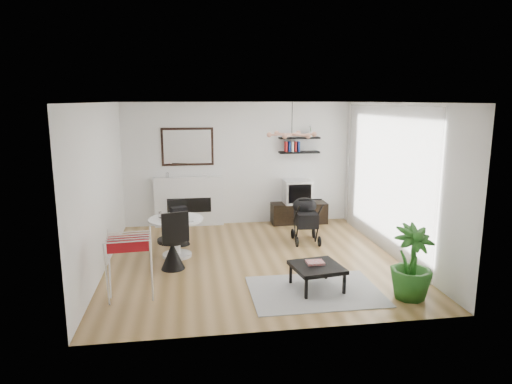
{
  "coord_description": "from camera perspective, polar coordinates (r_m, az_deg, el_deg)",
  "views": [
    {
      "loc": [
        -1.1,
        -7.48,
        2.74
      ],
      "look_at": [
        0.09,
        0.4,
        1.13
      ],
      "focal_mm": 32.0,
      "sensor_mm": 36.0,
      "label": 1
    }
  ],
  "objects": [
    {
      "name": "drinking_glass",
      "position": [
        8.24,
        -11.89,
        -2.79
      ],
      "size": [
        0.06,
        0.06,
        0.1
      ],
      "primitive_type": "cylinder",
      "color": "white",
      "rests_on": "dining_table"
    },
    {
      "name": "shelf_lower",
      "position": [
        10.21,
        5.4,
        4.97
      ],
      "size": [
        0.9,
        0.25,
        0.04
      ],
      "primitive_type": "cube",
      "color": "black",
      "rests_on": "wall_back"
    },
    {
      "name": "laptop",
      "position": [
        8.12,
        -10.62,
        -3.22
      ],
      "size": [
        0.42,
        0.36,
        0.03
      ],
      "primitive_type": "imported",
      "rotation": [
        0.0,
        0.0,
        0.45
      ],
      "color": "black",
      "rests_on": "dining_table"
    },
    {
      "name": "floor",
      "position": [
        8.04,
        -0.18,
        -8.5
      ],
      "size": [
        5.0,
        5.0,
        0.0
      ],
      "primitive_type": "plane",
      "color": "olive",
      "rests_on": "ground"
    },
    {
      "name": "rug",
      "position": [
        6.85,
        7.37,
        -12.19
      ],
      "size": [
        1.88,
        1.36,
        0.01
      ],
      "primitive_type": "cube",
      "color": "gray",
      "rests_on": "floor"
    },
    {
      "name": "stroller",
      "position": [
        9.01,
        6.21,
        -3.61
      ],
      "size": [
        0.54,
        0.81,
        0.96
      ],
      "rotation": [
        0.0,
        0.0,
        -0.07
      ],
      "color": "black",
      "rests_on": "floor"
    },
    {
      "name": "chair_near",
      "position": [
        7.64,
        -10.35,
        -7.23
      ],
      "size": [
        0.52,
        0.53,
        1.01
      ],
      "rotation": [
        0.0,
        0.0,
        3.45
      ],
      "color": "black",
      "rests_on": "floor"
    },
    {
      "name": "coffee_table",
      "position": [
        6.82,
        7.63,
        -9.39
      ],
      "size": [
        0.78,
        0.78,
        0.35
      ],
      "rotation": [
        0.0,
        0.0,
        0.15
      ],
      "color": "black",
      "rests_on": "rug"
    },
    {
      "name": "fireplace",
      "position": [
        10.11,
        -8.38,
        -0.42
      ],
      "size": [
        1.5,
        0.17,
        2.16
      ],
      "color": "white",
      "rests_on": "floor"
    },
    {
      "name": "pendant_lamp",
      "position": [
        8.0,
        4.5,
        7.17
      ],
      "size": [
        0.9,
        0.9,
        0.1
      ],
      "primitive_type": null,
      "color": "tan",
      "rests_on": "ceiling"
    },
    {
      "name": "potted_plant",
      "position": [
        6.76,
        18.87,
        -8.35
      ],
      "size": [
        0.69,
        0.69,
        1.05
      ],
      "primitive_type": "imported",
      "rotation": [
        0.0,
        0.0,
        0.2
      ],
      "color": "#225B1A",
      "rests_on": "floor"
    },
    {
      "name": "ceiling",
      "position": [
        7.56,
        -0.19,
        11.13
      ],
      "size": [
        5.0,
        5.0,
        0.0
      ],
      "primitive_type": "plane",
      "color": "white",
      "rests_on": "wall_back"
    },
    {
      "name": "sheer_curtain",
      "position": [
        8.55,
        15.74,
        1.64
      ],
      "size": [
        0.04,
        3.6,
        2.6
      ],
      "primitive_type": "cube",
      "color": "white",
      "rests_on": "wall_right"
    },
    {
      "name": "drying_rack",
      "position": [
        6.6,
        -15.49,
        -8.92
      ],
      "size": [
        0.67,
        0.63,
        0.93
      ],
      "rotation": [
        0.0,
        0.0,
        0.08
      ],
      "color": "white",
      "rests_on": "floor"
    },
    {
      "name": "wall_right",
      "position": [
        8.41,
        16.92,
        1.42
      ],
      "size": [
        0.0,
        5.0,
        5.0
      ],
      "primitive_type": "plane",
      "rotation": [
        1.57,
        0.0,
        -1.57
      ],
      "color": "white",
      "rests_on": "floor"
    },
    {
      "name": "wall_back",
      "position": [
        10.13,
        -2.25,
        3.53
      ],
      "size": [
        5.0,
        0.0,
        5.0
      ],
      "primitive_type": "plane",
      "rotation": [
        1.57,
        0.0,
        0.0
      ],
      "color": "white",
      "rests_on": "floor"
    },
    {
      "name": "black_bag",
      "position": [
        8.28,
        -9.62,
        -2.42
      ],
      "size": [
        0.31,
        0.24,
        0.17
      ],
      "primitive_type": "cube",
      "rotation": [
        0.0,
        0.0,
        0.31
      ],
      "color": "black",
      "rests_on": "dining_table"
    },
    {
      "name": "newspaper",
      "position": [
        8.0,
        -8.8,
        -3.46
      ],
      "size": [
        0.34,
        0.29,
        0.01
      ],
      "primitive_type": "cube",
      "rotation": [
        0.0,
        0.0,
        -0.11
      ],
      "color": "silver",
      "rests_on": "dining_table"
    },
    {
      "name": "wall_left",
      "position": [
        7.73,
        -18.84,
        0.46
      ],
      "size": [
        0.0,
        5.0,
        5.0
      ],
      "primitive_type": "plane",
      "rotation": [
        1.57,
        0.0,
        1.57
      ],
      "color": "white",
      "rests_on": "floor"
    },
    {
      "name": "dining_table",
      "position": [
        8.2,
        -9.93,
        -4.87
      ],
      "size": [
        0.96,
        0.96,
        0.7
      ],
      "color": "white",
      "rests_on": "floor"
    },
    {
      "name": "shelf_upper",
      "position": [
        10.18,
        5.44,
        6.76
      ],
      "size": [
        0.9,
        0.25,
        0.04
      ],
      "primitive_type": "cube",
      "color": "black",
      "rests_on": "wall_back"
    },
    {
      "name": "chair_far",
      "position": [
        8.91,
        -9.4,
        -4.81
      ],
      "size": [
        0.45,
        0.46,
        0.86
      ],
      "rotation": [
        0.0,
        0.0,
        0.32
      ],
      "color": "black",
      "rests_on": "floor"
    },
    {
      "name": "tv_console",
      "position": [
        10.36,
        5.39,
        -2.63
      ],
      "size": [
        1.24,
        0.44,
        0.47
      ],
      "primitive_type": "cube",
      "color": "black",
      "rests_on": "floor"
    },
    {
      "name": "magazines",
      "position": [
        6.86,
        7.4,
        -8.74
      ],
      "size": [
        0.25,
        0.2,
        0.04
      ],
      "primitive_type": "cube",
      "rotation": [
        0.0,
        0.0,
        -0.0
      ],
      "color": "#B72D30",
      "rests_on": "coffee_table"
    },
    {
      "name": "crt_tv",
      "position": [
        10.23,
        5.17,
        0.05
      ],
      "size": [
        0.6,
        0.53,
        0.53
      ],
      "color": "silver",
      "rests_on": "tv_console"
    }
  ]
}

